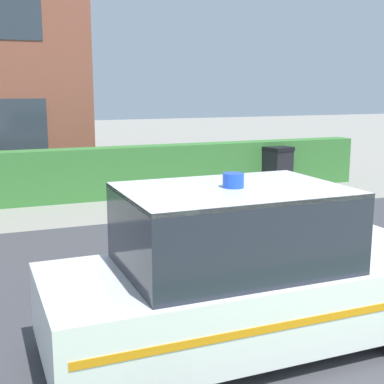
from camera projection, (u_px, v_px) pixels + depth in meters
road_strip at (268, 269)px, 7.59m from camera, size 28.00×6.65×0.01m
garden_hedge at (96, 174)px, 12.20m from camera, size 13.72×0.54×1.18m
police_car at (247, 273)px, 5.21m from camera, size 4.13×1.65×1.74m
wheelie_bin at (276, 168)px, 13.49m from camera, size 0.79×0.82×1.07m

